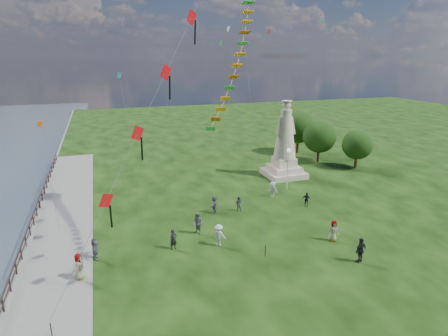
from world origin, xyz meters
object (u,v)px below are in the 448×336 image
object	(u,v)px
person_0	(173,239)
person_3	(361,250)
statue	(285,148)
person_8	(273,189)
person_9	(306,199)
person_2	(219,235)
lamppost	(288,160)
person_1	(197,224)
person_4	(333,231)
person_5	(95,249)
person_11	(214,205)
person_7	(239,203)
person_10	(79,268)

from	to	relation	value
person_0	person_3	size ratio (longest dim) A/B	0.85
statue	person_8	xyz separation A→B (m)	(-4.40, -6.04, -2.63)
person_8	person_9	size ratio (longest dim) A/B	1.15
person_2	person_8	distance (m)	11.76
lamppost	person_1	size ratio (longest dim) A/B	2.46
person_4	person_5	xyz separation A→B (m)	(-17.88, 3.11, -0.06)
person_1	person_11	distance (m)	4.50
person_0	person_7	world-z (taller)	person_0
person_8	person_3	bearing A→B (deg)	-38.49
person_7	person_9	distance (m)	6.73
person_0	person_8	size ratio (longest dim) A/B	0.98
person_1	person_8	distance (m)	11.17
person_3	person_10	xyz separation A→B (m)	(-18.81, 3.98, -0.05)
person_3	person_5	size ratio (longest dim) A/B	1.18
person_1	person_5	world-z (taller)	person_1
person_2	person_7	xyz separation A→B (m)	(3.86, 5.91, -0.15)
person_1	person_7	world-z (taller)	person_1
person_1	person_3	world-z (taller)	person_3
person_0	person_2	bearing A→B (deg)	-29.85
lamppost	person_2	xyz separation A→B (m)	(-10.96, -9.66, -2.47)
person_0	person_5	distance (m)	5.65
person_7	person_9	bearing A→B (deg)	-154.42
statue	person_9	bearing A→B (deg)	-104.93
person_3	person_9	xyz separation A→B (m)	(1.74, 10.30, -0.23)
person_0	person_5	xyz separation A→B (m)	(-5.63, 0.39, -0.00)
person_7	person_11	bearing A→B (deg)	31.95
person_0	person_2	size ratio (longest dim) A/B	0.92
person_4	person_9	xyz separation A→B (m)	(1.68, 6.94, -0.14)
person_0	person_11	distance (m)	7.39
person_1	person_3	bearing A→B (deg)	25.26
person_3	person_8	xyz separation A→B (m)	(-0.28, 13.68, -0.12)
person_1	person_2	xyz separation A→B (m)	(1.08, -2.37, -0.07)
lamppost	person_10	bearing A→B (deg)	-151.91
person_8	statue	bearing A→B (deg)	104.25
person_1	person_2	world-z (taller)	person_1
person_5	person_9	xyz separation A→B (m)	(19.56, 3.84, -0.08)
lamppost	person_0	world-z (taller)	lamppost
statue	person_3	size ratio (longest dim) A/B	4.82
person_2	person_9	bearing A→B (deg)	-119.69
person_0	person_10	size ratio (longest dim) A/B	0.90
statue	person_8	size ratio (longest dim) A/B	5.53
person_11	person_0	bearing A→B (deg)	-12.87
person_8	person_9	distance (m)	3.93
person_7	person_2	bearing A→B (deg)	92.14
statue	person_9	world-z (taller)	statue
person_1	person_5	xyz separation A→B (m)	(-7.99, -1.43, -0.14)
person_0	person_2	world-z (taller)	person_2
person_0	person_9	world-z (taller)	person_0
person_9	person_8	bearing A→B (deg)	151.62
person_8	person_11	xyz separation A→B (m)	(-6.98, -2.10, 0.03)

